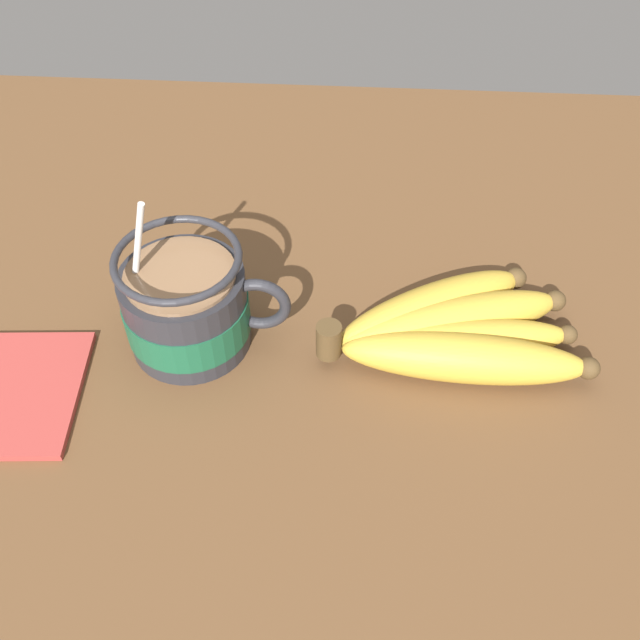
# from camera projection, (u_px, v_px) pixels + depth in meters

# --- Properties ---
(table) EXTENTS (0.91, 0.91, 0.03)m
(table) POSITION_uv_depth(u_px,v_px,m) (245.00, 391.00, 0.57)
(table) COLOR brown
(table) RESTS_ON ground
(coffee_mug) EXTENTS (0.13, 0.10, 0.14)m
(coffee_mug) POSITION_uv_depth(u_px,v_px,m) (188.00, 307.00, 0.56)
(coffee_mug) COLOR #28282D
(coffee_mug) RESTS_ON table
(banana_bunch) EXTENTS (0.22, 0.13, 0.04)m
(banana_bunch) POSITION_uv_depth(u_px,v_px,m) (451.00, 332.00, 0.56)
(banana_bunch) COLOR #4C381E
(banana_bunch) RESTS_ON table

